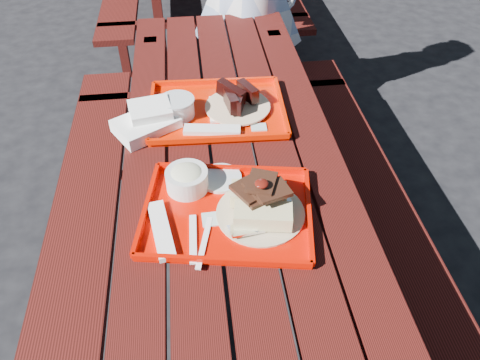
% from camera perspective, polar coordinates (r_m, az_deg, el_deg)
% --- Properties ---
extents(ground, '(60.00, 60.00, 0.00)m').
position_cam_1_polar(ground, '(2.13, -0.49, -13.65)').
color(ground, black).
rests_on(ground, ground).
extents(picnic_table_near, '(1.41, 2.40, 0.75)m').
position_cam_1_polar(picnic_table_near, '(1.69, -0.60, -3.05)').
color(picnic_table_near, '#47100D').
rests_on(picnic_table_near, ground).
extents(near_tray, '(0.55, 0.46, 0.16)m').
position_cam_1_polar(near_tray, '(1.38, -1.53, -2.56)').
color(near_tray, '#CA0D00').
rests_on(near_tray, picnic_table_near).
extents(far_tray, '(0.52, 0.42, 0.09)m').
position_cam_1_polar(far_tray, '(1.78, -3.10, 8.67)').
color(far_tray, red).
rests_on(far_tray, picnic_table_near).
extents(white_cloth, '(0.26, 0.24, 0.09)m').
position_cam_1_polar(white_cloth, '(1.72, -11.23, 7.07)').
color(white_cloth, white).
rests_on(white_cloth, picnic_table_near).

